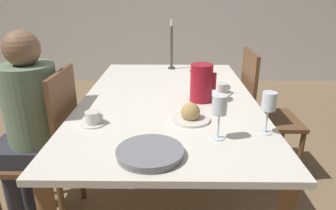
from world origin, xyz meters
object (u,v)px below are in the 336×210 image
at_px(teacup_across, 222,89).
at_px(serving_tray, 150,153).
at_px(wine_glass_juice, 269,104).
at_px(chair_opposite, 261,112).
at_px(red_pitcher, 201,83).
at_px(bread_plate, 190,115).
at_px(chair_person_side, 49,147).
at_px(wine_glass_water, 220,107).
at_px(candlestick_tall, 172,50).
at_px(teacup_near_person, 93,119).
at_px(person_seated, 28,117).

height_order(teacup_across, serving_tray, teacup_across).
bearing_deg(wine_glass_juice, teacup_across, 100.94).
bearing_deg(chair_opposite, red_pitcher, -49.58).
relative_size(red_pitcher, bread_plate, 1.10).
distance_m(chair_person_side, bread_plate, 0.88).
height_order(wine_glass_water, bread_plate, wine_glass_water).
relative_size(chair_person_side, wine_glass_water, 4.75).
bearing_deg(teacup_across, serving_tray, -117.51).
bearing_deg(red_pitcher, chair_opposite, 40.42).
distance_m(chair_opposite, candlestick_tall, 0.87).
relative_size(chair_person_side, chair_opposite, 1.00).
bearing_deg(teacup_across, red_pitcher, -136.45).
bearing_deg(teacup_near_person, serving_tray, -44.97).
xyz_separation_m(chair_person_side, red_pitcher, (0.90, 0.13, 0.36)).
xyz_separation_m(wine_glass_juice, candlestick_tall, (-0.44, 1.21, 0.02)).
bearing_deg(chair_person_side, serving_tray, -128.63).
distance_m(red_pitcher, bread_plate, 0.31).
relative_size(wine_glass_water, wine_glass_juice, 1.03).
xyz_separation_m(wine_glass_water, serving_tray, (-0.29, -0.16, -0.14)).
bearing_deg(wine_glass_water, red_pitcher, 93.80).
xyz_separation_m(wine_glass_juice, teacup_near_person, (-0.82, 0.09, -0.12)).
distance_m(person_seated, serving_tray, 0.89).
bearing_deg(wine_glass_juice, wine_glass_water, -165.80).
distance_m(person_seated, candlestick_tall, 1.24).
xyz_separation_m(red_pitcher, candlestick_tall, (-0.18, 0.78, 0.05)).
relative_size(wine_glass_juice, serving_tray, 0.73).
height_order(red_pitcher, teacup_across, red_pitcher).
relative_size(wine_glass_water, serving_tray, 0.75).
distance_m(wine_glass_water, teacup_near_person, 0.62).
height_order(serving_tray, candlestick_tall, candlestick_tall).
height_order(chair_person_side, chair_opposite, same).
bearing_deg(bread_plate, candlestick_tall, 95.27).
bearing_deg(chair_person_side, chair_opposite, -68.01).
bearing_deg(bread_plate, chair_person_side, 169.27).
xyz_separation_m(red_pitcher, wine_glass_juice, (0.26, -0.43, 0.03)).
bearing_deg(serving_tray, wine_glass_juice, 22.33).
height_order(chair_person_side, teacup_near_person, chair_person_side).
relative_size(chair_person_side, teacup_across, 7.64).
xyz_separation_m(red_pitcher, teacup_across, (0.15, 0.14, -0.08)).
relative_size(serving_tray, bread_plate, 1.35).
relative_size(wine_glass_juice, bread_plate, 0.99).
relative_size(chair_opposite, wine_glass_water, 4.75).
xyz_separation_m(person_seated, serving_tray, (0.73, -0.51, 0.07)).
distance_m(chair_person_side, teacup_across, 1.12).
distance_m(red_pitcher, serving_tray, 0.70).
distance_m(chair_person_side, serving_tray, 0.86).
xyz_separation_m(chair_person_side, serving_tray, (0.64, -0.51, 0.26)).
bearing_deg(chair_opposite, wine_glass_juice, -16.16).
bearing_deg(serving_tray, person_seated, 145.18).
height_order(wine_glass_water, teacup_across, wine_glass_water).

